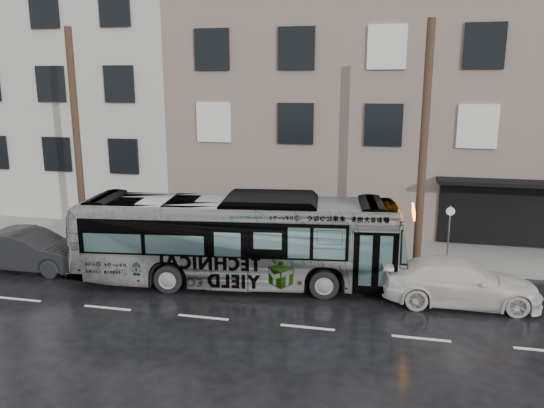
{
  "coord_description": "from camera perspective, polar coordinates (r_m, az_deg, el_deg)",
  "views": [
    {
      "loc": [
        5.25,
        -16.62,
        6.96
      ],
      "look_at": [
        1.04,
        2.5,
        2.47
      ],
      "focal_mm": 35.0,
      "sensor_mm": 36.0,
      "label": 1
    }
  ],
  "objects": [
    {
      "name": "building_taupe",
      "position": [
        29.36,
        12.09,
        9.79
      ],
      "size": [
        20.0,
        12.0,
        11.0
      ],
      "primitive_type": "cube",
      "color": "#77665B",
      "rests_on": "ground"
    },
    {
      "name": "dark_sedan",
      "position": [
        22.16,
        -24.78,
        -4.52
      ],
      "size": [
        4.75,
        1.78,
        1.55
      ],
      "primitive_type": "imported",
      "rotation": [
        0.0,
        0.0,
        1.6
      ],
      "color": "black",
      "rests_on": "ground"
    },
    {
      "name": "bus",
      "position": [
        18.64,
        -3.64,
        -3.83
      ],
      "size": [
        11.7,
        4.03,
        3.19
      ],
      "primitive_type": "imported",
      "rotation": [
        0.0,
        0.0,
        1.69
      ],
      "color": "#B2B2B2",
      "rests_on": "ground"
    },
    {
      "name": "ground",
      "position": [
        18.77,
        -4.81,
        -8.9
      ],
      "size": [
        120.0,
        120.0,
        0.0
      ],
      "primitive_type": "plane",
      "color": "black",
      "rests_on": "ground"
    },
    {
      "name": "utility_pole_rear",
      "position": [
        23.76,
        -20.25,
        6.55
      ],
      "size": [
        0.3,
        0.3,
        9.0
      ],
      "primitive_type": "cylinder",
      "color": "#493324",
      "rests_on": "sidewalk"
    },
    {
      "name": "building_grey",
      "position": [
        38.62,
        -25.34,
        13.27
      ],
      "size": [
        26.0,
        15.0,
        16.0
      ],
      "primitive_type": "cube",
      "color": "beige",
      "rests_on": "ground"
    },
    {
      "name": "white_sedan",
      "position": [
        18.22,
        19.55,
        -7.91
      ],
      "size": [
        5.03,
        2.23,
        1.43
      ],
      "primitive_type": "imported",
      "rotation": [
        0.0,
        0.0,
        1.62
      ],
      "color": "silver",
      "rests_on": "ground"
    },
    {
      "name": "utility_pole_front",
      "position": [
        20.09,
        15.98,
        5.82
      ],
      "size": [
        0.3,
        0.3,
        9.0
      ],
      "primitive_type": "cylinder",
      "color": "#493324",
      "rests_on": "sidewalk"
    },
    {
      "name": "sign_post",
      "position": [
        20.83,
        18.44,
        -3.39
      ],
      "size": [
        0.06,
        0.06,
        2.4
      ],
      "primitive_type": "cylinder",
      "color": "slate",
      "rests_on": "sidewalk"
    },
    {
      "name": "sidewalk",
      "position": [
        23.2,
        -1.24,
        -4.35
      ],
      "size": [
        90.0,
        3.6,
        0.15
      ],
      "primitive_type": "cube",
      "color": "gray",
      "rests_on": "ground"
    }
  ]
}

